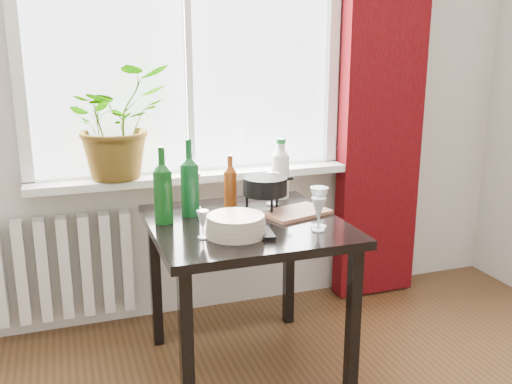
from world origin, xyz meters
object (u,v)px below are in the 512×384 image
object	(u,v)px
potted_plant	(116,122)
cleaning_bottle	(280,168)
plate_stack	(236,225)
wineglass_front_right	(319,207)
tv_remote	(266,233)
wineglass_back_center	(273,188)
cutting_board	(296,213)
wine_bottle_right	(190,177)
fondue_pot	(265,194)
wineglass_far_right	(318,214)
wineglass_back_left	(193,190)
table	(246,241)
bottle_amber	(230,181)
wineglass_front_left	(203,224)
radiator	(54,268)
wine_bottle_left	(163,184)

from	to	relation	value
potted_plant	cleaning_bottle	xyz separation A→B (m)	(0.78, -0.28, -0.24)
cleaning_bottle	plate_stack	world-z (taller)	cleaning_bottle
wineglass_front_right	tv_remote	world-z (taller)	wineglass_front_right
cleaning_bottle	tv_remote	distance (m)	0.62
wineglass_back_center	cutting_board	world-z (taller)	wineglass_back_center
wineglass_front_right	wine_bottle_right	bearing A→B (deg)	143.77
fondue_pot	potted_plant	bearing A→B (deg)	155.40
wineglass_back_center	plate_stack	world-z (taller)	wineglass_back_center
wine_bottle_right	tv_remote	distance (m)	0.48
wineglass_far_right	wineglass_back_center	xyz separation A→B (m)	(-0.04, 0.44, 0.01)
wineglass_back_center	tv_remote	xyz separation A→B (m)	(-0.19, -0.42, -0.07)
wineglass_back_left	wineglass_back_center	bearing A→B (deg)	-8.73
table	wine_bottle_right	size ratio (longest dim) A/B	2.32
wineglass_back_center	fondue_pot	world-z (taller)	wineglass_back_center
bottle_amber	tv_remote	size ratio (longest dim) A/B	1.62
potted_plant	tv_remote	distance (m)	1.04
cleaning_bottle	wineglass_front_right	distance (m)	0.52
wine_bottle_right	wineglass_front_left	distance (m)	0.35
wine_bottle_right	wineglass_far_right	world-z (taller)	wine_bottle_right
table	cleaning_bottle	world-z (taller)	cleaning_bottle
cleaning_bottle	wineglass_back_left	bearing A→B (deg)	-173.93
wineglass_front_right	fondue_pot	size ratio (longest dim) A/B	0.77
plate_stack	tv_remote	bearing A→B (deg)	-18.93
cleaning_bottle	wineglass_front_right	world-z (taller)	cleaning_bottle
cleaning_bottle	cutting_board	size ratio (longest dim) A/B	1.06
potted_plant	wineglass_far_right	world-z (taller)	potted_plant
cleaning_bottle	wineglass_front_left	size ratio (longest dim) A/B	2.64
wineglass_back_left	tv_remote	size ratio (longest dim) A/B	1.14
table	potted_plant	bearing A→B (deg)	128.75
fondue_pot	tv_remote	size ratio (longest dim) A/B	1.49
bottle_amber	fondue_pot	xyz separation A→B (m)	(0.14, -0.11, -0.05)
radiator	wineglass_back_left	size ratio (longest dim) A/B	4.34
wineglass_front_right	plate_stack	xyz separation A→B (m)	(-0.37, 0.02, -0.05)
cleaning_bottle	tv_remote	bearing A→B (deg)	-117.06
potted_plant	tv_remote	bearing A→B (deg)	-57.86
wineglass_back_left	plate_stack	world-z (taller)	wineglass_back_left
plate_stack	cutting_board	xyz separation A→B (m)	(0.35, 0.19, -0.03)
plate_stack	tv_remote	size ratio (longest dim) A/B	1.61
fondue_pot	plate_stack	bearing A→B (deg)	-116.41
wineglass_back_center	cutting_board	xyz separation A→B (m)	(0.04, -0.19, -0.08)
radiator	bottle_amber	xyz separation A→B (m)	(0.85, -0.38, 0.49)
potted_plant	cleaning_bottle	size ratio (longest dim) A/B	1.82
wineglass_back_center	tv_remote	distance (m)	0.47
tv_remote	plate_stack	bearing A→B (deg)	168.80
table	potted_plant	xyz separation A→B (m)	(-0.49, 0.61, 0.49)
table	wineglass_back_center	distance (m)	0.35
wine_bottle_left	table	bearing A→B (deg)	-16.40
radiator	fondue_pot	bearing A→B (deg)	-26.55
potted_plant	fondue_pot	xyz separation A→B (m)	(0.63, -0.47, -0.31)
wine_bottle_right	wineglass_far_right	bearing A→B (deg)	-40.52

